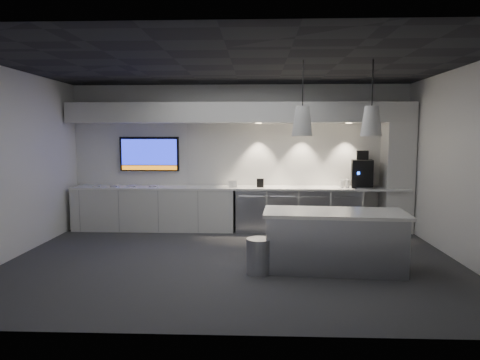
{
  "coord_description": "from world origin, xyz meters",
  "views": [
    {
      "loc": [
        0.37,
        -6.5,
        1.95
      ],
      "look_at": [
        0.07,
        1.1,
        1.16
      ],
      "focal_mm": 32.0,
      "sensor_mm": 36.0,
      "label": 1
    }
  ],
  "objects_px": {
    "island": "(334,240)",
    "bin": "(259,256)",
    "coffee_machine": "(362,172)",
    "wall_tv": "(149,154)"
  },
  "relations": [
    {
      "from": "wall_tv",
      "to": "island",
      "type": "bearing_deg",
      "value": -39.69
    },
    {
      "from": "wall_tv",
      "to": "coffee_machine",
      "type": "relative_size",
      "value": 1.68
    },
    {
      "from": "wall_tv",
      "to": "island",
      "type": "distance_m",
      "value": 4.55
    },
    {
      "from": "wall_tv",
      "to": "bin",
      "type": "relative_size",
      "value": 2.48
    },
    {
      "from": "island",
      "to": "bin",
      "type": "bearing_deg",
      "value": -164.3
    },
    {
      "from": "coffee_machine",
      "to": "bin",
      "type": "bearing_deg",
      "value": -117.59
    },
    {
      "from": "bin",
      "to": "coffee_machine",
      "type": "distance_m",
      "value": 3.62
    },
    {
      "from": "island",
      "to": "coffee_machine",
      "type": "bearing_deg",
      "value": 72.8
    },
    {
      "from": "island",
      "to": "coffee_machine",
      "type": "relative_size",
      "value": 2.8
    },
    {
      "from": "bin",
      "to": "island",
      "type": "bearing_deg",
      "value": 11.61
    }
  ]
}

